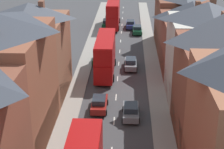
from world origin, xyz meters
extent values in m
cube|color=gray|center=(-5.10, 38.00, 0.07)|extent=(2.20, 104.00, 0.14)
cube|color=gray|center=(5.10, 38.00, 0.07)|extent=(2.20, 104.00, 0.14)
cube|color=silver|center=(0.00, 24.00, 0.01)|extent=(0.14, 1.80, 0.01)
cube|color=silver|center=(0.00, 30.00, 0.01)|extent=(0.14, 1.80, 0.01)
cube|color=silver|center=(0.00, 36.00, 0.01)|extent=(0.14, 1.80, 0.01)
cube|color=silver|center=(0.00, 42.00, 0.01)|extent=(0.14, 1.80, 0.01)
cube|color=silver|center=(0.00, 48.00, 0.01)|extent=(0.14, 1.80, 0.01)
cube|color=silver|center=(0.00, 54.00, 0.01)|extent=(0.14, 1.80, 0.01)
cube|color=silver|center=(0.00, 60.00, 0.01)|extent=(0.14, 1.80, 0.01)
cube|color=silver|center=(0.00, 66.00, 0.01)|extent=(0.14, 1.80, 0.01)
cube|color=silver|center=(0.00, 72.00, 0.01)|extent=(0.14, 1.80, 0.01)
cube|color=silver|center=(0.00, 78.00, 0.01)|extent=(0.14, 1.80, 0.01)
cube|color=silver|center=(0.00, 84.00, 0.01)|extent=(0.14, 1.80, 0.01)
cube|color=#935138|center=(-10.20, 19.97, 5.49)|extent=(8.00, 11.79, 10.99)
cube|color=olive|center=(-6.26, 19.97, 1.60)|extent=(0.12, 10.84, 3.20)
cube|color=brown|center=(-10.20, 30.68, 4.83)|extent=(8.00, 9.64, 9.66)
cube|color=black|center=(-6.26, 30.68, 1.60)|extent=(0.12, 8.87, 3.20)
pyramid|color=#474C56|center=(-10.20, 30.68, 10.57)|extent=(8.00, 9.64, 1.80)
cube|color=brown|center=(-8.77, 31.22, 11.08)|extent=(0.60, 0.90, 1.02)
cube|color=brown|center=(10.20, 21.14, 4.90)|extent=(8.00, 9.54, 9.81)
cube|color=#1E5133|center=(6.26, 21.14, 1.60)|extent=(0.12, 8.78, 3.20)
cube|color=beige|center=(10.20, 30.08, 4.95)|extent=(8.00, 8.34, 9.90)
cube|color=maroon|center=(6.26, 30.08, 1.60)|extent=(0.12, 7.67, 3.20)
pyramid|color=#474C56|center=(10.20, 30.08, 10.88)|extent=(8.00, 8.34, 1.96)
cube|color=brown|center=(11.06, 31.78, 11.66)|extent=(0.60, 0.90, 1.58)
cube|color=brown|center=(10.20, 40.19, 3.85)|extent=(8.00, 11.88, 7.71)
cube|color=black|center=(6.26, 40.19, 1.60)|extent=(0.12, 10.93, 3.20)
pyramid|color=#383D47|center=(10.20, 40.19, 8.86)|extent=(8.00, 11.88, 2.30)
cube|color=brown|center=(10.50, 37.97, 9.65)|extent=(0.60, 0.90, 1.58)
cube|color=brown|center=(10.20, 51.67, 4.27)|extent=(8.00, 11.07, 8.53)
cube|color=black|center=(6.26, 51.67, 1.60)|extent=(0.12, 10.19, 3.20)
cube|color=#B70F0F|center=(-1.80, 37.97, 1.65)|extent=(2.44, 10.80, 2.50)
cube|color=#B70F0F|center=(-1.80, 37.97, 4.05)|extent=(2.44, 10.58, 2.30)
cube|color=#B70F0F|center=(-1.80, 37.97, 5.25)|extent=(2.39, 10.37, 0.10)
cube|color=#28333D|center=(-1.80, 43.32, 1.85)|extent=(2.20, 0.10, 1.20)
cube|color=#28333D|center=(-1.80, 43.32, 4.15)|extent=(2.20, 0.10, 1.10)
cube|color=#28333D|center=(-2.99, 37.97, 1.90)|extent=(0.06, 9.18, 0.90)
cube|color=#28333D|center=(-2.99, 37.97, 4.15)|extent=(0.06, 9.18, 0.90)
cube|color=yellow|center=(-1.80, 43.32, 4.95)|extent=(1.34, 0.08, 0.32)
cylinder|color=black|center=(-3.02, 41.32, 0.50)|extent=(0.30, 1.00, 1.00)
cylinder|color=black|center=(-0.58, 41.32, 0.50)|extent=(0.30, 1.00, 1.00)
cylinder|color=black|center=(-3.02, 35.00, 0.50)|extent=(0.30, 1.00, 1.00)
cylinder|color=black|center=(-0.58, 35.00, 0.50)|extent=(0.30, 1.00, 1.00)
cube|color=#B70F0F|center=(-1.80, 64.32, 1.65)|extent=(2.44, 10.80, 2.50)
cube|color=#B70F0F|center=(-1.80, 64.32, 4.05)|extent=(2.44, 10.58, 2.30)
cube|color=#B70F0F|center=(-1.80, 64.32, 5.25)|extent=(2.39, 10.37, 0.10)
cube|color=#28333D|center=(-1.80, 69.67, 1.85)|extent=(2.20, 0.10, 1.20)
cube|color=#28333D|center=(-1.80, 69.67, 4.15)|extent=(2.20, 0.10, 1.10)
cube|color=#28333D|center=(-2.99, 64.32, 1.90)|extent=(0.06, 9.18, 0.90)
cube|color=#28333D|center=(-2.99, 64.32, 4.15)|extent=(0.06, 9.18, 0.90)
cylinder|color=black|center=(-3.02, 67.67, 0.50)|extent=(0.30, 1.00, 1.00)
cylinder|color=black|center=(-0.58, 67.67, 0.50)|extent=(0.30, 1.00, 1.00)
cylinder|color=black|center=(-3.02, 61.35, 0.50)|extent=(0.30, 1.00, 1.00)
cylinder|color=black|center=(-0.58, 61.35, 0.50)|extent=(0.30, 1.00, 1.00)
cube|color=#28333D|center=(-1.80, 14.91, 4.15)|extent=(2.20, 0.10, 1.10)
cube|color=yellow|center=(-1.80, 14.91, 4.95)|extent=(1.34, 0.08, 0.32)
cube|color=gray|center=(1.80, 24.95, 0.66)|extent=(1.70, 4.20, 0.69)
cube|color=#28333D|center=(1.80, 24.74, 1.30)|extent=(1.46, 2.10, 0.60)
cylinder|color=black|center=(0.95, 26.25, 0.31)|extent=(0.20, 0.62, 0.62)
cylinder|color=black|center=(2.65, 26.25, 0.31)|extent=(0.20, 0.62, 0.62)
cylinder|color=black|center=(0.95, 23.65, 0.31)|extent=(0.20, 0.62, 0.62)
cylinder|color=black|center=(2.65, 23.65, 0.31)|extent=(0.20, 0.62, 0.62)
cube|color=maroon|center=(-1.80, 26.64, 0.67)|extent=(1.70, 4.24, 0.72)
cube|color=#28333D|center=(-1.80, 26.43, 1.33)|extent=(1.46, 2.12, 0.60)
cylinder|color=black|center=(-2.65, 27.96, 0.31)|extent=(0.20, 0.62, 0.62)
cylinder|color=black|center=(-0.95, 27.96, 0.31)|extent=(0.20, 0.62, 0.62)
cylinder|color=black|center=(-2.65, 25.33, 0.31)|extent=(0.20, 0.62, 0.62)
cylinder|color=black|center=(-0.95, 25.33, 0.31)|extent=(0.20, 0.62, 0.62)
cube|color=gray|center=(1.80, 40.08, 0.68)|extent=(1.70, 4.46, 0.74)
cube|color=#28333D|center=(1.80, 39.86, 1.35)|extent=(1.46, 2.23, 0.60)
cylinder|color=black|center=(0.95, 41.47, 0.31)|extent=(0.20, 0.62, 0.62)
cylinder|color=black|center=(2.65, 41.47, 0.31)|extent=(0.20, 0.62, 0.62)
cylinder|color=black|center=(0.95, 38.70, 0.31)|extent=(0.20, 0.62, 0.62)
cylinder|color=black|center=(2.65, 38.70, 0.31)|extent=(0.20, 0.62, 0.62)
cube|color=#144728|center=(-3.10, 42.44, 0.65)|extent=(1.70, 4.20, 0.68)
cube|color=#28333D|center=(-3.10, 42.23, 1.29)|extent=(1.46, 2.10, 0.60)
cylinder|color=black|center=(-3.95, 43.74, 0.31)|extent=(0.20, 0.62, 0.62)
cylinder|color=black|center=(-2.25, 43.74, 0.31)|extent=(0.20, 0.62, 0.62)
cylinder|color=black|center=(-3.95, 41.13, 0.31)|extent=(0.20, 0.62, 0.62)
cylinder|color=black|center=(-2.25, 41.13, 0.31)|extent=(0.20, 0.62, 0.62)
cube|color=navy|center=(1.80, 63.38, 0.68)|extent=(1.70, 4.46, 0.74)
cube|color=#28333D|center=(1.80, 63.16, 1.35)|extent=(1.46, 2.23, 0.60)
cylinder|color=black|center=(0.95, 64.77, 0.31)|extent=(0.20, 0.62, 0.62)
cylinder|color=black|center=(2.65, 64.77, 0.31)|extent=(0.20, 0.62, 0.62)
cylinder|color=black|center=(0.95, 62.00, 0.31)|extent=(0.20, 0.62, 0.62)
cylinder|color=black|center=(2.65, 62.00, 0.31)|extent=(0.20, 0.62, 0.62)
cube|color=maroon|center=(-1.80, 48.02, 0.70)|extent=(1.70, 4.15, 0.77)
cube|color=#28333D|center=(-1.80, 47.81, 1.38)|extent=(1.46, 2.08, 0.60)
cylinder|color=black|center=(-2.65, 49.31, 0.31)|extent=(0.20, 0.62, 0.62)
cylinder|color=black|center=(-0.95, 49.31, 0.31)|extent=(0.20, 0.62, 0.62)
cylinder|color=black|center=(-2.65, 46.73, 0.31)|extent=(0.20, 0.62, 0.62)
cylinder|color=black|center=(-0.95, 46.73, 0.31)|extent=(0.20, 0.62, 0.62)
cube|color=#144728|center=(3.10, 59.20, 0.67)|extent=(1.70, 4.45, 0.72)
cube|color=#28333D|center=(3.10, 58.98, 1.33)|extent=(1.46, 2.22, 0.60)
cylinder|color=black|center=(2.25, 60.58, 0.31)|extent=(0.20, 0.62, 0.62)
cylinder|color=black|center=(3.95, 60.58, 0.31)|extent=(0.20, 0.62, 0.62)
cylinder|color=black|center=(2.25, 57.82, 0.31)|extent=(0.20, 0.62, 0.62)
cylinder|color=black|center=(3.95, 57.82, 0.31)|extent=(0.20, 0.62, 0.62)
cube|color=#144728|center=(-3.10, 63.90, 0.68)|extent=(1.70, 4.46, 0.74)
cube|color=#28333D|center=(-3.10, 63.68, 1.35)|extent=(1.46, 2.23, 0.60)
cylinder|color=black|center=(-3.95, 65.28, 0.31)|extent=(0.20, 0.62, 0.62)
cylinder|color=black|center=(-2.25, 65.28, 0.31)|extent=(0.20, 0.62, 0.62)
cylinder|color=black|center=(-3.95, 62.52, 0.31)|extent=(0.20, 0.62, 0.62)
cylinder|color=black|center=(-2.25, 62.52, 0.31)|extent=(0.20, 0.62, 0.62)
camera|label=1|loc=(1.38, -11.70, 19.79)|focal=60.00mm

